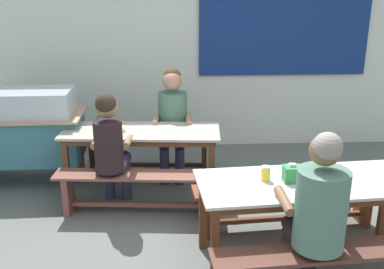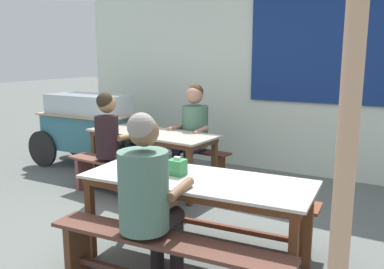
{
  "view_description": "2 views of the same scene",
  "coord_description": "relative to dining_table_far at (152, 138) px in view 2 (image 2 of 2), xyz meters",
  "views": [
    {
      "loc": [
        -0.42,
        -3.4,
        2.18
      ],
      "look_at": [
        -0.23,
        0.54,
        0.89
      ],
      "focal_mm": 41.07,
      "sensor_mm": 36.0,
      "label": 1
    },
    {
      "loc": [
        2.24,
        -2.97,
        1.71
      ],
      "look_at": [
        0.34,
        0.33,
        0.95
      ],
      "focal_mm": 38.31,
      "sensor_mm": 36.0,
      "label": 2
    }
  ],
  "objects": [
    {
      "name": "food_cart",
      "position": [
        -1.44,
        0.36,
        0.01
      ],
      "size": [
        1.81,
        0.81,
        1.11
      ],
      "color": "teal",
      "rests_on": "ground_plane"
    },
    {
      "name": "dining_table_far",
      "position": [
        0.0,
        0.0,
        0.0
      ],
      "size": [
        1.76,
        0.79,
        0.73
      ],
      "color": "#B7B0A2",
      "rests_on": "ground_plane"
    },
    {
      "name": "ground_plane",
      "position": [
        0.75,
        -1.19,
        -0.66
      ],
      "size": [
        40.0,
        40.0,
        0.0
      ],
      "primitive_type": "plane",
      "color": "#5E645F"
    },
    {
      "name": "backdrop_wall",
      "position": [
        0.8,
        1.61,
        0.95
      ],
      "size": [
        6.11,
        0.23,
        3.06
      ],
      "color": "silver",
      "rests_on": "ground_plane"
    },
    {
      "name": "person_near_front",
      "position": [
        1.33,
        -1.91,
        0.09
      ],
      "size": [
        0.48,
        0.55,
        1.32
      ],
      "color": "#2A2426",
      "rests_on": "ground_plane"
    },
    {
      "name": "wooden_support_post",
      "position": [
        2.71,
        -2.33,
        0.35
      ],
      "size": [
        0.09,
        0.09,
        2.0
      ],
      "primitive_type": "cylinder",
      "color": "tan",
      "rests_on": "ground_plane"
    },
    {
      "name": "bench_near_back",
      "position": [
        1.41,
        -0.89,
        -0.35
      ],
      "size": [
        1.81,
        0.43,
        0.44
      ],
      "color": "brown",
      "rests_on": "ground_plane"
    },
    {
      "name": "dining_table_near",
      "position": [
        1.45,
        -1.42,
        0.01
      ],
      "size": [
        1.9,
        0.86,
        0.73
      ],
      "color": "beige",
      "rests_on": "ground_plane"
    },
    {
      "name": "bench_far_front",
      "position": [
        -0.04,
        -0.53,
        -0.36
      ],
      "size": [
        1.64,
        0.41,
        0.44
      ],
      "color": "brown",
      "rests_on": "ground_plane"
    },
    {
      "name": "bench_far_back",
      "position": [
        0.04,
        0.53,
        -0.37
      ],
      "size": [
        1.63,
        0.37,
        0.44
      ],
      "color": "#522A1B",
      "rests_on": "ground_plane"
    },
    {
      "name": "bench_near_front",
      "position": [
        1.5,
        -1.95,
        -0.35
      ],
      "size": [
        1.85,
        0.42,
        0.44
      ],
      "color": "brown",
      "rests_on": "ground_plane"
    },
    {
      "name": "person_left_back_turned",
      "position": [
        -0.28,
        -0.44,
        0.07
      ],
      "size": [
        0.41,
        0.54,
        1.26
      ],
      "color": "#34324F",
      "rests_on": "ground_plane"
    },
    {
      "name": "person_center_facing",
      "position": [
        0.35,
        0.45,
        0.1
      ],
      "size": [
        0.47,
        0.55,
        1.32
      ],
      "color": "#2E2D4D",
      "rests_on": "ground_plane"
    },
    {
      "name": "condiment_jar",
      "position": [
        1.07,
        -1.39,
        0.14
      ],
      "size": [
        0.07,
        0.07,
        0.12
      ],
      "color": "yellow",
      "rests_on": "dining_table_near"
    },
    {
      "name": "soup_bowl",
      "position": [
        -0.24,
        -0.03,
        0.1
      ],
      "size": [
        0.14,
        0.14,
        0.04
      ],
      "primitive_type": "cylinder",
      "color": "silver",
      "rests_on": "dining_table_far"
    },
    {
      "name": "tissue_box",
      "position": [
        1.28,
        -1.42,
        0.14
      ],
      "size": [
        0.13,
        0.12,
        0.15
      ],
      "color": "#33884B",
      "rests_on": "dining_table_near"
    }
  ]
}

